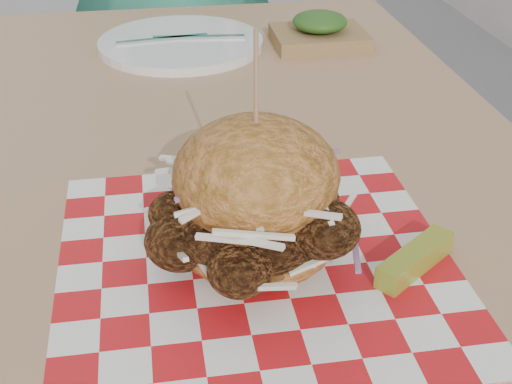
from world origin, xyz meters
The scene contains 7 objects.
patio_table centered at (0.32, 0.32, 0.67)m, with size 0.80×1.20×0.75m.
patio_chair centered at (0.31, 1.31, 0.55)m, with size 0.47×0.48×0.95m.
paper_liner centered at (0.35, 0.07, 0.75)m, with size 0.36×0.36×0.00m, color red.
sandwich centered at (0.35, 0.07, 0.81)m, with size 0.19×0.19×0.22m.
pickle_spear centered at (0.49, 0.04, 0.76)m, with size 0.10×0.02×0.02m, color olive.
place_setting centered at (0.32, 0.68, 0.76)m, with size 0.27×0.27×0.02m.
kraft_tray centered at (0.55, 0.66, 0.77)m, with size 0.15×0.12×0.06m.
Camera 1 is at (0.26, -0.45, 1.14)m, focal length 50.00 mm.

